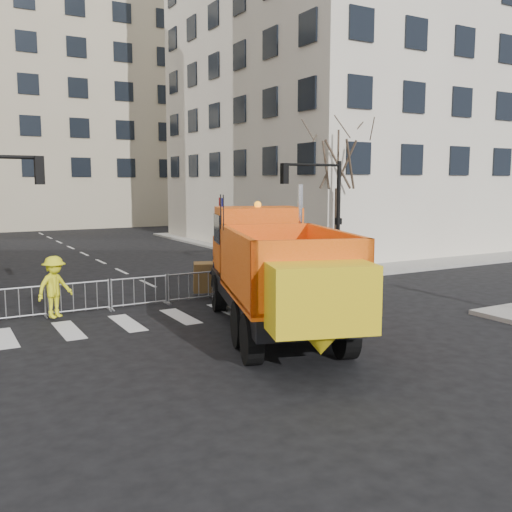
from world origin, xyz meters
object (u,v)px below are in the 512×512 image
cop_b (235,274)px  cop_c (219,280)px  plow_truck (274,268)px  newspaper_box (291,277)px  cop_a (216,277)px  worker (55,287)px

cop_b → cop_c: size_ratio=1.23×
plow_truck → newspaper_box: 6.05m
cop_c → newspaper_box: bearing=130.8°
plow_truck → cop_a: 4.95m
plow_truck → worker: bearing=67.3°
cop_c → cop_b: bearing=133.6°
cop_b → worker: bearing=7.8°
cop_b → worker: (-6.56, -0.20, 0.14)m
cop_a → cop_c: 0.20m
cop_a → worker: 5.77m
plow_truck → cop_c: plow_truck is taller
cop_a → newspaper_box: (3.21, -0.15, -0.25)m
cop_b → newspaper_box: size_ratio=1.81×
cop_c → worker: 5.91m
plow_truck → cop_c: (0.55, 4.83, -1.13)m
plow_truck → cop_a: (0.42, 4.83, -0.98)m
cop_c → newspaper_box: (3.07, -0.15, -0.11)m
cop_b → newspaper_box: bearing=-177.5°
cop_b → newspaper_box: cop_b is taller
cop_c → worker: (-5.90, -0.20, 0.33)m
cop_b → worker: worker is taller
worker → newspaper_box: 8.98m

